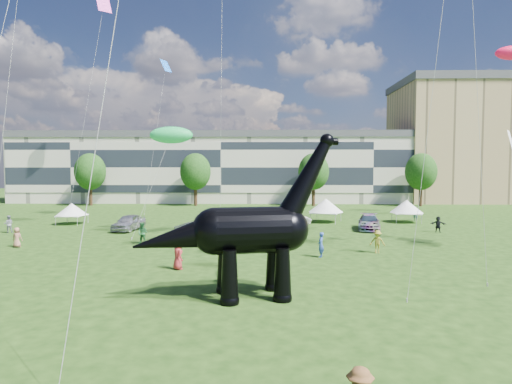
{
  "coord_description": "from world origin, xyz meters",
  "views": [
    {
      "loc": [
        -0.34,
        -19.26,
        6.61
      ],
      "look_at": [
        -0.86,
        8.0,
        5.0
      ],
      "focal_mm": 30.0,
      "sensor_mm": 36.0,
      "label": 1
    }
  ],
  "objects": [
    {
      "name": "ground",
      "position": [
        0.0,
        0.0,
        0.0
      ],
      "size": [
        220.0,
        220.0,
        0.0
      ],
      "primitive_type": "plane",
      "color": "#16330C",
      "rests_on": "ground"
    },
    {
      "name": "car_white",
      "position": [
        2.29,
        28.9,
        0.79
      ],
      "size": [
        6.2,
        4.32,
        1.57
      ],
      "primitive_type": "imported",
      "rotation": [
        0.0,
        0.0,
        1.91
      ],
      "color": "white",
      "rests_on": "ground"
    },
    {
      "name": "tree_far_right",
      "position": [
        26.0,
        53.0,
        6.29
      ],
      "size": [
        5.2,
        5.2,
        9.44
      ],
      "color": "#382314",
      "rests_on": "ground"
    },
    {
      "name": "apartment_block",
      "position": [
        40.0,
        65.0,
        11.0
      ],
      "size": [
        28.0,
        18.0,
        22.0
      ],
      "primitive_type": "cube",
      "color": "tan",
      "rests_on": "ground"
    },
    {
      "name": "gazebo_far",
      "position": [
        16.62,
        31.73,
        1.87
      ],
      "size": [
        4.23,
        4.23,
        2.66
      ],
      "rotation": [
        0.0,
        0.0,
        -0.12
      ],
      "color": "white",
      "rests_on": "ground"
    },
    {
      "name": "tree_far_left",
      "position": [
        -30.0,
        53.0,
        6.29
      ],
      "size": [
        5.2,
        5.2,
        9.44
      ],
      "color": "#382314",
      "rests_on": "ground"
    },
    {
      "name": "terrace_row",
      "position": [
        -8.0,
        62.0,
        6.0
      ],
      "size": [
        78.0,
        11.0,
        12.0
      ],
      "primitive_type": "cube",
      "color": "beige",
      "rests_on": "ground"
    },
    {
      "name": "visitors",
      "position": [
        -2.02,
        14.42,
        0.89
      ],
      "size": [
        45.18,
        43.75,
        1.89
      ],
      "color": "#53306E",
      "rests_on": "ground"
    },
    {
      "name": "gazebo_near",
      "position": [
        7.04,
        31.67,
        1.98
      ],
      "size": [
        5.27,
        5.27,
        2.82
      ],
      "rotation": [
        0.0,
        0.0,
        -0.38
      ],
      "color": "white",
      "rests_on": "ground"
    },
    {
      "name": "tree_mid_right",
      "position": [
        8.0,
        53.0,
        6.29
      ],
      "size": [
        5.2,
        5.2,
        9.44
      ],
      "color": "#382314",
      "rests_on": "ground"
    },
    {
      "name": "gazebo_left",
      "position": [
        -22.5,
        29.3,
        1.7
      ],
      "size": [
        3.66,
        3.66,
        2.42
      ],
      "rotation": [
        0.0,
        0.0,
        -0.06
      ],
      "color": "white",
      "rests_on": "ground"
    },
    {
      "name": "car_grey",
      "position": [
        -6.7,
        20.68,
        0.68
      ],
      "size": [
        4.37,
        2.46,
        1.36
      ],
      "primitive_type": "imported",
      "rotation": [
        0.0,
        0.0,
        1.31
      ],
      "color": "slate",
      "rests_on": "ground"
    },
    {
      "name": "dinosaur_sculpture",
      "position": [
        -1.36,
        2.09,
        3.27
      ],
      "size": [
        10.61,
        3.86,
        8.65
      ],
      "rotation": [
        0.0,
        0.0,
        0.2
      ],
      "color": "black",
      "rests_on": "ground"
    },
    {
      "name": "kites",
      "position": [
        3.62,
        21.08,
        18.72
      ],
      "size": [
        66.8,
        52.13,
        31.82
      ],
      "color": "red",
      "rests_on": "ground"
    },
    {
      "name": "tree_mid_left",
      "position": [
        -12.0,
        53.0,
        6.29
      ],
      "size": [
        5.2,
        5.2,
        9.44
      ],
      "color": "#382314",
      "rests_on": "ground"
    },
    {
      "name": "car_dark",
      "position": [
        10.71,
        25.63,
        0.78
      ],
      "size": [
        3.3,
        5.72,
        1.56
      ],
      "primitive_type": "imported",
      "rotation": [
        0.0,
        0.0,
        -0.22
      ],
      "color": "#595960",
      "rests_on": "ground"
    },
    {
      "name": "car_silver",
      "position": [
        -14.42,
        24.6,
        0.84
      ],
      "size": [
        2.73,
        5.17,
        1.68
      ],
      "primitive_type": "imported",
      "rotation": [
        0.0,
        0.0,
        -0.16
      ],
      "color": "#B9B8BD",
      "rests_on": "ground"
    }
  ]
}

